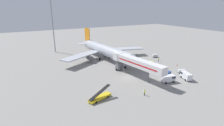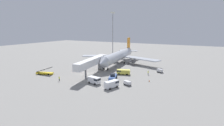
{
  "view_description": "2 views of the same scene",
  "coord_description": "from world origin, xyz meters",
  "px_view_note": "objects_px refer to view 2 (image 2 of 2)",
  "views": [
    {
      "loc": [
        -33.08,
        -49.84,
        24.46
      ],
      "look_at": [
        1.19,
        12.89,
        1.78
      ],
      "focal_mm": 28.88,
      "sensor_mm": 36.0,
      "label": 1
    },
    {
      "loc": [
        41.58,
        -56.59,
        19.04
      ],
      "look_at": [
        6.19,
        11.11,
        3.09
      ],
      "focal_mm": 26.85,
      "sensor_mm": 36.0,
      "label": 2
    }
  ],
  "objects_px": {
    "service_van_mid_right": "(123,72)",
    "baggage_cart_far_left": "(160,71)",
    "apron_light_mast": "(113,26)",
    "airplane_at_gate": "(119,56)",
    "safety_cone_alpha": "(149,81)",
    "service_van_mid_center": "(112,84)",
    "service_van_outer_left": "(94,80)",
    "ground_crew_worker_midground": "(59,79)",
    "baggage_cart_near_left": "(127,83)",
    "pushback_tug": "(113,77)",
    "ground_crew_worker_foreground": "(148,73)",
    "jet_bridge": "(93,62)",
    "belt_loader_truck": "(45,73)"
  },
  "relations": [
    {
      "from": "baggage_cart_near_left",
      "to": "ground_crew_worker_foreground",
      "type": "height_order",
      "value": "ground_crew_worker_foreground"
    },
    {
      "from": "airplane_at_gate",
      "to": "jet_bridge",
      "type": "relative_size",
      "value": 1.96
    },
    {
      "from": "airplane_at_gate",
      "to": "ground_crew_worker_midground",
      "type": "relative_size",
      "value": 25.45
    },
    {
      "from": "airplane_at_gate",
      "to": "jet_bridge",
      "type": "bearing_deg",
      "value": -91.05
    },
    {
      "from": "apron_light_mast",
      "to": "airplane_at_gate",
      "type": "bearing_deg",
      "value": -56.48
    },
    {
      "from": "safety_cone_alpha",
      "to": "service_van_mid_center",
      "type": "bearing_deg",
      "value": -126.93
    },
    {
      "from": "pushback_tug",
      "to": "apron_light_mast",
      "type": "xyz_separation_m",
      "value": [
        -27.92,
        53.8,
        19.3
      ]
    },
    {
      "from": "service_van_mid_right",
      "to": "apron_light_mast",
      "type": "xyz_separation_m",
      "value": [
        -28.28,
        45.29,
        19.23
      ]
    },
    {
      "from": "baggage_cart_far_left",
      "to": "airplane_at_gate",
      "type": "bearing_deg",
      "value": 160.77
    },
    {
      "from": "service_van_outer_left",
      "to": "baggage_cart_near_left",
      "type": "distance_m",
      "value": 11.49
    },
    {
      "from": "service_van_mid_right",
      "to": "ground_crew_worker_foreground",
      "type": "height_order",
      "value": "service_van_mid_right"
    },
    {
      "from": "ground_crew_worker_midground",
      "to": "airplane_at_gate",
      "type": "bearing_deg",
      "value": 80.49
    },
    {
      "from": "airplane_at_gate",
      "to": "service_van_outer_left",
      "type": "relative_size",
      "value": 9.78
    },
    {
      "from": "baggage_cart_far_left",
      "to": "apron_light_mast",
      "type": "distance_m",
      "value": 57.58
    },
    {
      "from": "ground_crew_worker_foreground",
      "to": "apron_light_mast",
      "type": "height_order",
      "value": "apron_light_mast"
    },
    {
      "from": "baggage_cart_far_left",
      "to": "safety_cone_alpha",
      "type": "xyz_separation_m",
      "value": [
        -0.66,
        -14.82,
        -0.51
      ]
    },
    {
      "from": "jet_bridge",
      "to": "service_van_mid_center",
      "type": "height_order",
      "value": "jet_bridge"
    },
    {
      "from": "airplane_at_gate",
      "to": "baggage_cart_far_left",
      "type": "relative_size",
      "value": 17.41
    },
    {
      "from": "pushback_tug",
      "to": "apron_light_mast",
      "type": "bearing_deg",
      "value": 117.43
    },
    {
      "from": "jet_bridge",
      "to": "baggage_cart_far_left",
      "type": "distance_m",
      "value": 29.32
    },
    {
      "from": "jet_bridge",
      "to": "ground_crew_worker_midground",
      "type": "xyz_separation_m",
      "value": [
        -5.88,
        -13.41,
        -4.31
      ]
    },
    {
      "from": "apron_light_mast",
      "to": "baggage_cart_near_left",
      "type": "bearing_deg",
      "value": -58.36
    },
    {
      "from": "airplane_at_gate",
      "to": "ground_crew_worker_midground",
      "type": "xyz_separation_m",
      "value": [
        -6.33,
        -37.77,
        -3.52
      ]
    },
    {
      "from": "service_van_mid_center",
      "to": "service_van_mid_right",
      "type": "relative_size",
      "value": 0.9
    },
    {
      "from": "airplane_at_gate",
      "to": "belt_loader_truck",
      "type": "relative_size",
      "value": 6.34
    },
    {
      "from": "belt_loader_truck",
      "to": "service_van_outer_left",
      "type": "height_order",
      "value": "belt_loader_truck"
    },
    {
      "from": "belt_loader_truck",
      "to": "baggage_cart_far_left",
      "type": "distance_m",
      "value": 49.29
    },
    {
      "from": "belt_loader_truck",
      "to": "service_van_mid_center",
      "type": "relative_size",
      "value": 1.41
    },
    {
      "from": "service_van_mid_right",
      "to": "baggage_cart_far_left",
      "type": "relative_size",
      "value": 2.17
    },
    {
      "from": "service_van_outer_left",
      "to": "baggage_cart_far_left",
      "type": "relative_size",
      "value": 1.78
    },
    {
      "from": "pushback_tug",
      "to": "baggage_cart_far_left",
      "type": "bearing_deg",
      "value": 54.51
    },
    {
      "from": "service_van_mid_right",
      "to": "ground_crew_worker_midground",
      "type": "bearing_deg",
      "value": -131.35
    },
    {
      "from": "baggage_cart_near_left",
      "to": "baggage_cart_far_left",
      "type": "distance_m",
      "value": 22.85
    },
    {
      "from": "pushback_tug",
      "to": "belt_loader_truck",
      "type": "bearing_deg",
      "value": -166.85
    },
    {
      "from": "airplane_at_gate",
      "to": "service_van_mid_right",
      "type": "bearing_deg",
      "value": -60.34
    },
    {
      "from": "baggage_cart_far_left",
      "to": "apron_light_mast",
      "type": "relative_size",
      "value": 0.09
    },
    {
      "from": "service_van_mid_center",
      "to": "service_van_outer_left",
      "type": "distance_m",
      "value": 7.42
    },
    {
      "from": "airplane_at_gate",
      "to": "apron_light_mast",
      "type": "relative_size",
      "value": 1.55
    },
    {
      "from": "service_van_mid_center",
      "to": "ground_crew_worker_foreground",
      "type": "height_order",
      "value": "service_van_mid_center"
    },
    {
      "from": "service_van_outer_left",
      "to": "ground_crew_worker_midground",
      "type": "bearing_deg",
      "value": -164.24
    },
    {
      "from": "baggage_cart_far_left",
      "to": "apron_light_mast",
      "type": "bearing_deg",
      "value": 139.77
    },
    {
      "from": "jet_bridge",
      "to": "ground_crew_worker_midground",
      "type": "relative_size",
      "value": 13.02
    },
    {
      "from": "baggage_cart_far_left",
      "to": "service_van_outer_left",
      "type": "bearing_deg",
      "value": -123.37
    },
    {
      "from": "belt_loader_truck",
      "to": "ground_crew_worker_foreground",
      "type": "relative_size",
      "value": 4.09
    },
    {
      "from": "ground_crew_worker_foreground",
      "to": "ground_crew_worker_midground",
      "type": "distance_m",
      "value": 35.27
    },
    {
      "from": "service_van_mid_right",
      "to": "apron_light_mast",
      "type": "bearing_deg",
      "value": 121.98
    },
    {
      "from": "airplane_at_gate",
      "to": "baggage_cart_far_left",
      "type": "xyz_separation_m",
      "value": [
        23.64,
        -8.25,
        -3.64
      ]
    },
    {
      "from": "baggage_cart_near_left",
      "to": "ground_crew_worker_midground",
      "type": "bearing_deg",
      "value": -162.35
    },
    {
      "from": "jet_bridge",
      "to": "baggage_cart_far_left",
      "type": "xyz_separation_m",
      "value": [
        24.09,
        16.12,
        -4.43
      ]
    },
    {
      "from": "airplane_at_gate",
      "to": "safety_cone_alpha",
      "type": "xyz_separation_m",
      "value": [
        22.99,
        -23.06,
        -4.15
      ]
    }
  ]
}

